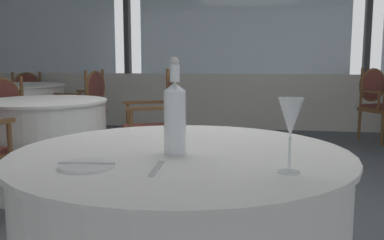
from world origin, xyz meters
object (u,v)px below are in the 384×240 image
at_px(water_bottle, 175,115).
at_px(dining_chair_0_1, 159,118).
at_px(dining_chair_0_2, 7,115).
at_px(wine_glass, 291,119).
at_px(dining_chair_2_1, 87,103).
at_px(dining_chair_2_2, 26,96).
at_px(side_plate, 87,165).
at_px(dining_chair_1_1, 379,99).

height_order(water_bottle, dining_chair_0_1, water_bottle).
distance_m(dining_chair_0_1, dining_chair_0_2, 1.61).
bearing_deg(water_bottle, dining_chair_0_1, 105.57).
bearing_deg(wine_glass, dining_chair_2_1, 121.12).
bearing_deg(dining_chair_2_2, dining_chair_0_2, 3.98).
height_order(side_plate, dining_chair_0_1, dining_chair_0_1).
bearing_deg(side_plate, water_bottle, 46.08).
bearing_deg(dining_chair_1_1, dining_chair_0_1, -75.21).
xyz_separation_m(dining_chair_2_1, dining_chair_2_2, (-1.49, 1.12, -0.03)).
bearing_deg(dining_chair_1_1, dining_chair_0_2, -91.93).
height_order(wine_glass, dining_chair_2_2, wine_glass).
bearing_deg(side_plate, wine_glass, 3.65).
height_order(wine_glass, dining_chair_0_2, wine_glass).
distance_m(wine_glass, dining_chair_1_1, 4.88).
bearing_deg(water_bottle, side_plate, -133.92).
xyz_separation_m(water_bottle, wine_glass, (0.38, -0.20, 0.02)).
bearing_deg(wine_glass, dining_chair_0_2, 135.45).
bearing_deg(dining_chair_2_2, dining_chair_1_1, 65.66).
bearing_deg(dining_chair_2_1, water_bottle, 124.96).
xyz_separation_m(dining_chair_0_2, dining_chair_2_1, (0.33, 1.16, 0.01)).
height_order(side_plate, dining_chair_2_1, dining_chair_2_1).
height_order(dining_chair_0_2, dining_chair_1_1, dining_chair_1_1).
bearing_deg(dining_chair_0_1, dining_chair_2_2, -63.78).
relative_size(dining_chair_0_2, dining_chair_1_1, 0.93).
distance_m(water_bottle, dining_chair_2_2, 5.68).
distance_m(dining_chair_0_2, dining_chair_2_2, 2.56).
bearing_deg(dining_chair_0_1, water_bottle, 84.38).
distance_m(dining_chair_0_2, dining_chair_1_1, 4.51).
height_order(wine_glass, dining_chair_1_1, wine_glass).
height_order(side_plate, dining_chair_1_1, dining_chair_1_1).
height_order(dining_chair_0_1, dining_chair_0_2, dining_chair_0_1).
bearing_deg(dining_chair_1_1, wine_glass, -47.39).
distance_m(dining_chair_0_2, dining_chair_2_1, 1.21).
bearing_deg(water_bottle, wine_glass, -27.37).
bearing_deg(wine_glass, dining_chair_1_1, 73.08).
distance_m(side_plate, wine_glass, 0.63).
bearing_deg(wine_glass, water_bottle, 152.63).
relative_size(water_bottle, dining_chair_2_2, 0.38).
bearing_deg(dining_chair_2_1, side_plate, 120.56).
height_order(wine_glass, dining_chair_2_1, wine_glass).
xyz_separation_m(wine_glass, dining_chair_1_1, (1.42, 4.66, -0.35)).
height_order(water_bottle, dining_chair_1_1, water_bottle).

